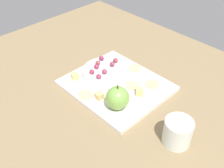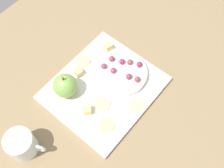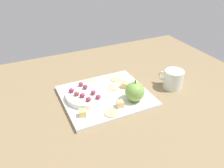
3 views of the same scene
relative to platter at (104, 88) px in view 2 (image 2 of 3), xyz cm
name	(u,v)px [view 2 (image 2 of 3)]	position (x,y,z in cm)	size (l,w,h in cm)	color
table	(98,96)	(-2.24, 0.59, -3.12)	(130.48, 98.86, 4.81)	#8A7350
platter	(104,88)	(0.00, 0.00, 0.00)	(32.99, 29.03, 1.43)	silver
serving_dish	(121,73)	(7.06, -1.31, 1.68)	(16.31, 16.31, 1.93)	white
apple_whole	(65,86)	(-8.33, 7.83, 4.42)	(7.42, 7.42, 7.42)	#7DB04C
apple_stem	(63,79)	(-8.33, 7.83, 8.73)	(0.50, 0.50, 1.20)	brown
cheese_cube_0	(108,46)	(12.21, 8.46, 1.89)	(2.34, 2.34, 2.34)	#EFD276
cheese_cube_1	(87,110)	(-9.27, -1.57, 1.89)	(2.34, 2.34, 2.34)	#F0C871
cheese_cube_2	(78,72)	(-1.55, 9.26, 1.89)	(2.34, 2.34, 2.34)	#E3C479
cracker_0	(137,105)	(1.70, -11.56, 0.91)	(4.97, 4.97, 0.40)	#D6B287
cracker_1	(106,125)	(-8.99, -8.65, 0.91)	(4.97, 4.97, 0.40)	#D9C580
cracker_2	(83,61)	(2.90, 11.53, 0.91)	(4.97, 4.97, 0.40)	#E3BC84
cracker_3	(102,103)	(-4.58, -3.28, 0.91)	(4.97, 4.97, 0.40)	#E2B686
grape_0	(121,61)	(9.57, 0.79, 3.51)	(1.96, 1.77, 1.74)	#992A52
grape_1	(113,70)	(5.28, 0.55, 3.55)	(1.96, 1.77, 1.82)	#913953
grape_2	(112,59)	(8.35, 3.79, 3.49)	(1.96, 1.77, 1.69)	#95324A
grape_3	(129,76)	(6.65, -4.46, 3.57)	(1.96, 1.77, 1.84)	#873550
grape_4	(139,64)	(12.24, -4.31, 3.52)	(1.96, 1.77, 1.75)	#8B284F
grape_5	(137,79)	(7.54, -7.10, 3.56)	(1.96, 1.77, 1.83)	#923C43
grape_6	(104,66)	(4.64, 3.89, 3.47)	(1.96, 1.77, 1.65)	#943156
grape_7	(130,62)	(11.08, -1.47, 3.46)	(1.96, 1.77, 1.64)	#903D43
cup	(22,144)	(-28.49, 4.88, 3.19)	(7.84, 10.44, 7.81)	white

